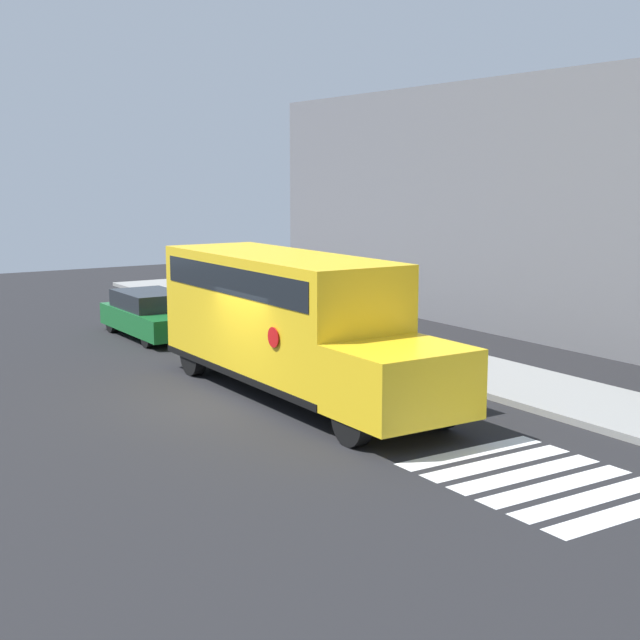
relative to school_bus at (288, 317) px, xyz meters
The scene contains 6 objects.
ground_plane 2.35m from the school_bus, 88.88° to the right, with size 60.00×60.00×0.00m, color black.
sidewalk_strip 5.33m from the school_bus, 89.67° to the left, with size 44.00×3.00×0.15m.
building_backdrop 11.74m from the school_bus, 89.86° to the left, with size 32.00×4.00×8.10m.
crosswalk_stripes 7.71m from the school_bus, ahead, with size 4.00×3.20×0.01m.
school_bus is the anchor object (origin of this frame).
parked_car 8.74m from the school_bus, behind, with size 4.66×1.87×1.43m.
Camera 1 is at (17.57, -8.91, 5.11)m, focal length 50.00 mm.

